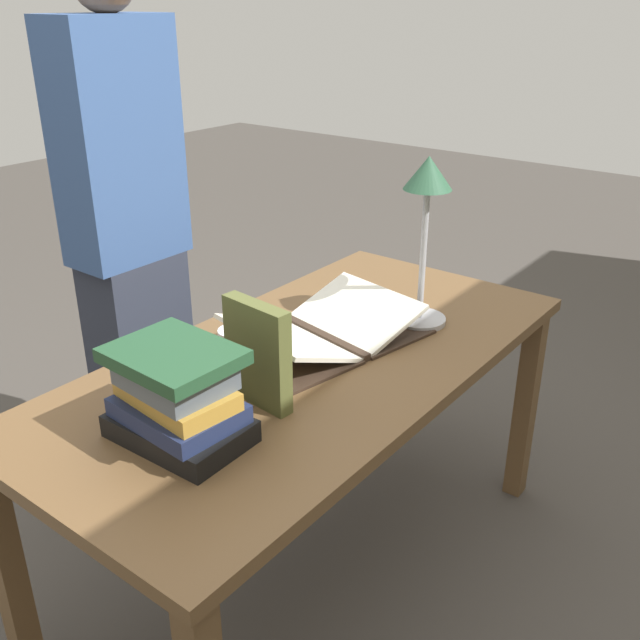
# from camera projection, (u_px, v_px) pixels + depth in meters

# --- Properties ---
(ground_plane) EXTENTS (12.00, 12.00, 0.00)m
(ground_plane) POSITION_uv_depth(u_px,v_px,m) (312.00, 568.00, 2.18)
(ground_plane) COLOR #47423D
(reading_desk) EXTENTS (1.57, 0.77, 0.73)m
(reading_desk) POSITION_uv_depth(u_px,v_px,m) (310.00, 385.00, 1.91)
(reading_desk) COLOR brown
(reading_desk) RESTS_ON ground_plane
(open_book) EXTENTS (0.59, 0.45, 0.09)m
(open_book) POSITION_uv_depth(u_px,v_px,m) (323.00, 331.00, 1.96)
(open_book) COLOR #38281E
(open_book) RESTS_ON reading_desk
(book_stack_tall) EXTENTS (0.21, 0.30, 0.21)m
(book_stack_tall) POSITION_uv_depth(u_px,v_px,m) (177.00, 398.00, 1.49)
(book_stack_tall) COLOR black
(book_stack_tall) RESTS_ON reading_desk
(book_standing_upright) EXTENTS (0.06, 0.19, 0.25)m
(book_standing_upright) POSITION_uv_depth(u_px,v_px,m) (258.00, 354.00, 1.61)
(book_standing_upright) COLOR brown
(book_standing_upright) RESTS_ON reading_desk
(reading_lamp) EXTENTS (0.15, 0.15, 0.48)m
(reading_lamp) POSITION_uv_depth(u_px,v_px,m) (426.00, 206.00, 1.93)
(reading_lamp) COLOR #ADADB2
(reading_lamp) RESTS_ON reading_desk
(coffee_mug) EXTENTS (0.10, 0.10, 0.10)m
(coffee_mug) POSITION_uv_depth(u_px,v_px,m) (236.00, 347.00, 1.82)
(coffee_mug) COLOR white
(coffee_mug) RESTS_ON reading_desk
(pencil) EXTENTS (0.03, 0.17, 0.01)m
(pencil) POSITION_uv_depth(u_px,v_px,m) (256.00, 326.00, 2.04)
(pencil) COLOR gold
(pencil) RESTS_ON reading_desk
(person_reader) EXTENTS (0.36, 0.21, 1.73)m
(person_reader) POSITION_uv_depth(u_px,v_px,m) (130.00, 250.00, 2.29)
(person_reader) COLOR #2D3342
(person_reader) RESTS_ON ground_plane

